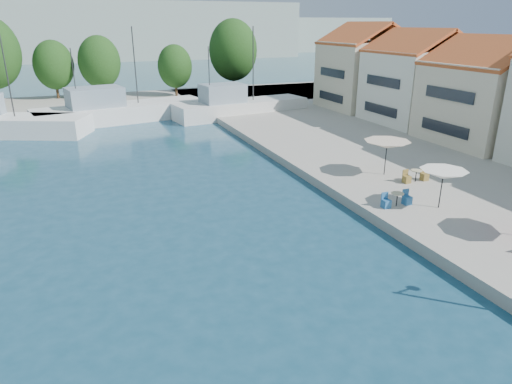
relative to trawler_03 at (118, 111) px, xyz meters
name	(u,v)px	position (x,y,z in m)	size (l,w,h in m)	color
quay_right	(492,156)	(25.68, -26.35, -0.77)	(32.00, 92.00, 0.60)	#A8A498
quay_far	(75,106)	(-4.32, 10.65, -0.77)	(90.00, 16.00, 0.60)	#A8A498
hill_east	(203,35)	(43.68, 123.65, 4.93)	(140.00, 40.00, 12.00)	#9AA89A
building_04	(491,89)	(27.68, -23.35, 3.95)	(9.00, 8.80, 9.20)	beige
building_05	(417,75)	(27.68, -14.35, 4.19)	(8.40, 8.80, 9.70)	white
building_06	(365,65)	(27.68, -5.35, 4.43)	(9.00, 8.80, 10.20)	beige
trawler_03	(118,111)	(0.00, 0.00, 0.00)	(18.88, 8.18, 10.20)	white
trawler_04	(238,107)	(13.00, -2.46, 0.00)	(15.90, 6.07, 10.20)	silver
tree_05	(54,65)	(-6.23, 15.63, 3.87)	(5.08, 5.08, 7.52)	#3F2B19
tree_06	(99,62)	(-0.55, 14.24, 4.19)	(5.45, 5.45, 8.07)	#3F2B19
tree_07	(175,66)	(9.05, 12.14, 3.49)	(4.64, 4.64, 6.87)	#3F2B19
tree_08	(233,50)	(17.72, 12.82, 5.41)	(6.87, 6.87, 10.18)	#3F2B19
umbrella_white	(443,174)	(13.51, -33.81, 1.45)	(2.53, 2.53, 2.17)	black
umbrella_cream	(387,145)	(14.34, -27.84, 1.58)	(3.05, 3.05, 2.30)	black
cafe_table_02	(397,201)	(11.51, -32.77, -0.18)	(1.82, 0.70, 0.76)	black
cafe_table_03	(416,177)	(15.28, -29.81, -0.18)	(1.82, 0.70, 0.76)	black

